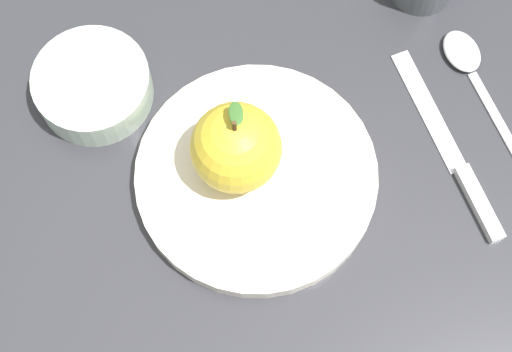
# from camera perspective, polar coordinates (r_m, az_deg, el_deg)

# --- Properties ---
(ground_plane) EXTENTS (2.40, 2.40, 0.00)m
(ground_plane) POSITION_cam_1_polar(r_m,az_deg,el_deg) (0.73, 3.72, -0.73)
(ground_plane) COLOR #2D2D33
(dinner_plate) EXTENTS (0.22, 0.22, 0.02)m
(dinner_plate) POSITION_cam_1_polar(r_m,az_deg,el_deg) (0.72, -0.00, -0.23)
(dinner_plate) COLOR silver
(dinner_plate) RESTS_ON ground_plane
(apple) EXTENTS (0.08, 0.08, 0.09)m
(apple) POSITION_cam_1_polar(r_m,az_deg,el_deg) (0.68, -1.48, 2.08)
(apple) COLOR gold
(apple) RESTS_ON dinner_plate
(side_bowl) EXTENTS (0.11, 0.11, 0.04)m
(side_bowl) POSITION_cam_1_polar(r_m,az_deg,el_deg) (0.76, -11.90, 6.61)
(side_bowl) COLOR #B2C6B2
(side_bowl) RESTS_ON ground_plane
(knife) EXTENTS (0.19, 0.11, 0.01)m
(knife) POSITION_cam_1_polar(r_m,az_deg,el_deg) (0.76, 14.43, 1.02)
(knife) COLOR silver
(knife) RESTS_ON ground_plane
(spoon) EXTENTS (0.17, 0.11, 0.01)m
(spoon) POSITION_cam_1_polar(r_m,az_deg,el_deg) (0.80, 15.56, 7.46)
(spoon) COLOR silver
(spoon) RESTS_ON ground_plane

